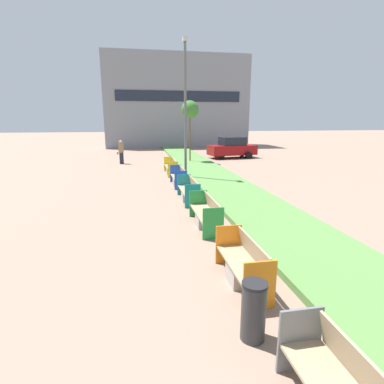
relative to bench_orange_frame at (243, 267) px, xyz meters
The scene contains 12 objects.
planter_grass_strip 5.47m from the bench_orange_frame, 65.51° to the left, with size 2.80×120.00×0.18m.
building_backdrop 34.43m from the bench_orange_frame, 84.84° to the left, with size 17.52×5.89×10.99m.
bench_orange_frame is the anchor object (origin of this frame).
bench_green_frame 3.46m from the bench_orange_frame, 89.94° to the left, with size 0.65×2.19×0.94m.
bench_teal_frame 6.67m from the bench_orange_frame, 89.97° to the left, with size 0.65×2.18×0.94m.
bench_blue_frame 9.76m from the bench_orange_frame, 89.99° to the left, with size 0.65×2.03×0.94m.
bench_yellow_frame 13.28m from the bench_orange_frame, 89.97° to the left, with size 0.65×2.47×0.94m.
litter_bin 1.67m from the bench_orange_frame, 104.53° to the right, with size 0.40×0.40×0.96m.
street_lamp_post 11.96m from the bench_orange_frame, 86.89° to the left, with size 0.24×0.44×7.52m.
sapling_tree_far 18.38m from the bench_orange_frame, 83.54° to the left, with size 1.34×1.34×4.78m.
pedestrian_walking 18.74m from the bench_orange_frame, 100.15° to the left, with size 0.53×0.24×1.82m.
parked_car_distant 21.35m from the bench_orange_frame, 72.88° to the left, with size 4.41×2.34×1.86m.
Camera 1 is at (-1.14, 1.61, 3.34)m, focal length 28.00 mm.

